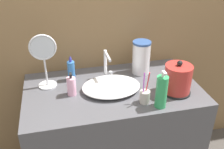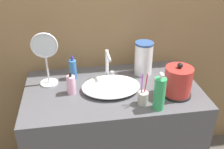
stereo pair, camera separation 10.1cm
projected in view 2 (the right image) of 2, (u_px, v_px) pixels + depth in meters
wall_back at (105, 1)px, 1.73m from camera, size 6.00×0.04×2.60m
vanity_counter at (113, 137)px, 1.87m from camera, size 1.11×0.63×0.83m
sink_basin at (111, 86)px, 1.64m from camera, size 0.37×0.28×0.05m
faucet at (108, 63)px, 1.72m from camera, size 0.06×0.15×0.20m
electric_kettle at (178, 82)px, 1.56m from camera, size 0.18×0.18×0.22m
toothbrush_cup at (143, 97)px, 1.50m from camera, size 0.06×0.06×0.21m
lotion_bottle at (159, 94)px, 1.43m from camera, size 0.07×0.07×0.23m
shampoo_bottle at (71, 85)px, 1.59m from camera, size 0.05×0.05×0.15m
mouthwash_bottle at (73, 69)px, 1.75m from camera, size 0.05×0.05×0.18m
vanity_mirror at (46, 56)px, 1.62m from camera, size 0.17×0.12×0.35m
water_pitcher at (144, 58)px, 1.79m from camera, size 0.12×0.12×0.23m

